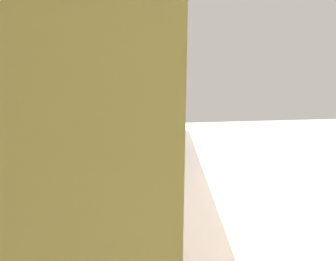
# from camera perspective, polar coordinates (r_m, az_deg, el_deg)

# --- Properties ---
(wall_back) EXTENTS (4.18, 0.12, 2.59)m
(wall_back) POSITION_cam_1_polar(r_m,az_deg,el_deg) (1.89, -15.07, 4.19)
(wall_back) COLOR #DFC57D
(wall_back) RESTS_ON ground_plane
(oven_range) EXTENTS (0.62, 0.66, 1.06)m
(oven_range) POSITION_cam_1_polar(r_m,az_deg,el_deg) (3.67, -3.56, -0.77)
(oven_range) COLOR black
(oven_range) RESTS_ON ground_plane
(microwave) EXTENTS (0.47, 0.39, 0.32)m
(microwave) POSITION_cam_1_polar(r_m,az_deg,el_deg) (2.11, -4.10, -0.63)
(microwave) COLOR #B7BABF
(microwave) RESTS_ON counter_run
(bowl) EXTENTS (0.13, 0.13, 0.04)m
(bowl) POSITION_cam_1_polar(r_m,az_deg,el_deg) (2.83, -2.65, 2.19)
(bowl) COLOR #D84C47
(bowl) RESTS_ON counter_run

